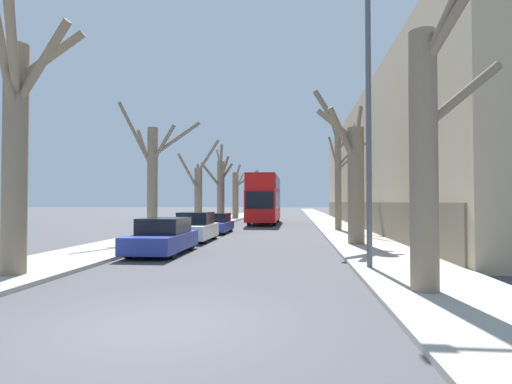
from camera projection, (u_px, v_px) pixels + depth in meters
name	position (u px, v px, depth m)	size (l,w,h in m)	color
ground_plane	(154.00, 327.00, 6.46)	(300.00, 300.00, 0.00)	#424247
sidewalk_left	(240.00, 216.00, 56.75)	(3.25, 120.00, 0.12)	#A39E93
sidewalk_right	(319.00, 216.00, 55.65)	(3.25, 120.00, 0.12)	#A39E93
building_facade_right	(411.00, 167.00, 34.23)	(10.08, 47.41, 10.08)	tan
street_tree_left_0	(15.00, 134.00, 10.55)	(3.90, 3.39, 8.62)	#7A6B56
street_tree_left_1	(153.00, 176.00, 20.59)	(4.19, 1.33, 7.16)	#7A6B56
street_tree_left_2	(198.00, 192.00, 30.74)	(3.02, 4.06, 6.66)	#7A6B56
street_tree_left_3	(221.00, 186.00, 40.24)	(3.02, 3.69, 8.09)	#7A6B56
street_tree_left_4	(237.00, 192.00, 50.34)	(3.51, 4.12, 6.72)	#7A6B56
street_tree_right_0	(429.00, 143.00, 8.56)	(2.03, 2.28, 7.68)	#7A6B56
street_tree_right_1	(353.00, 174.00, 18.49)	(2.56, 2.65, 7.48)	#7A6B56
street_tree_right_2	(339.00, 173.00, 27.60)	(2.27, 4.41, 8.30)	#7A6B56
double_decker_bus	(265.00, 197.00, 37.70)	(2.59, 10.87, 4.47)	red
parked_car_0	(163.00, 237.00, 15.68)	(1.84, 4.24, 1.40)	navy
parked_car_1	(195.00, 228.00, 20.76)	(1.78, 3.93, 1.51)	silver
parked_car_2	(216.00, 224.00, 26.26)	(1.78, 4.15, 1.30)	navy
lamp_post	(365.00, 108.00, 11.87)	(1.40, 0.20, 8.74)	#4C4F54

